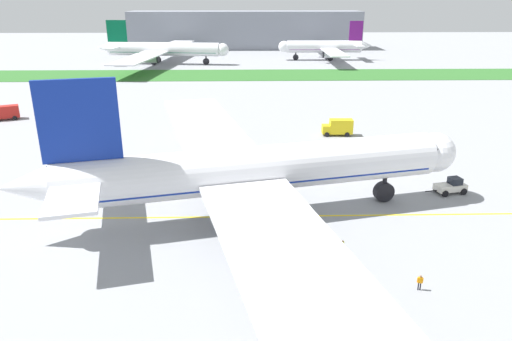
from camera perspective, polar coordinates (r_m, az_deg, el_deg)
The scene contains 14 objects.
ground_plane at distance 60.20m, azimuth 1.07°, elevation -4.83°, with size 600.00×600.00×0.00m, color gray.
apron_taxi_line at distance 58.70m, azimuth 1.14°, elevation -5.52°, with size 280.00×0.36×0.01m, color yellow.
grass_median_strip at distance 164.23m, azimuth -0.54°, elevation 11.40°, with size 320.00×24.00×0.10m, color #2D6628.
airliner_foreground at distance 56.41m, azimuth -0.76°, elevation -0.01°, with size 54.31×87.57×17.64m.
pushback_tug at distance 70.35m, azimuth 22.37°, elevation -1.74°, with size 6.04×3.17×2.18m.
ground_crew_wingwalker_port at distance 51.16m, azimuth 10.35°, elevation -8.85°, with size 0.38×0.50×1.55m.
ground_crew_marshaller_front at distance 47.18m, azimuth 19.09°, elevation -12.43°, with size 0.54×0.31×1.57m.
ground_crew_wingwalker_starboard at distance 61.56m, azimuth -3.82°, elevation -3.30°, with size 0.56×0.27×1.59m.
service_truck_baggage_loader at distance 117.26m, azimuth -27.91°, elevation 6.19°, with size 6.22×4.39×3.04m.
service_truck_fuel_bowser at distance 119.06m, azimuth -19.37°, elevation 7.52°, with size 5.14×3.04×2.75m.
service_truck_catering_van at distance 93.18m, azimuth 9.84°, elevation 5.16°, with size 5.87×2.51×3.18m.
parked_airliner_far_left at distance 194.24m, azimuth -11.25°, elevation 14.06°, with size 52.36×84.05×16.44m.
parked_airliner_far_centre at distance 204.92m, azimuth 8.31°, elevation 14.46°, with size 39.05×59.90×15.61m.
terminal_building at distance 247.86m, azimuth -1.27°, elevation 16.51°, with size 113.99×20.00×18.00m, color gray.
Camera 1 is at (-2.45, -54.42, 25.62)m, focal length 33.33 mm.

